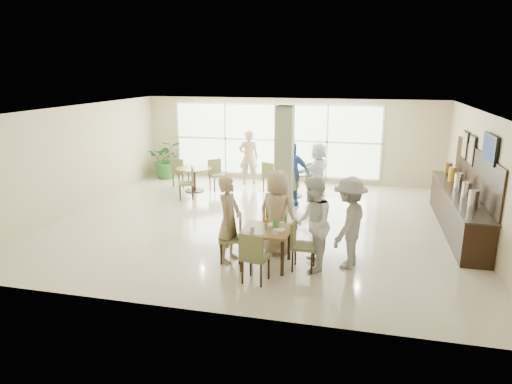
% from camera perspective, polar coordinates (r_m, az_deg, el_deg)
% --- Properties ---
extents(ground, '(10.00, 10.00, 0.00)m').
position_cam_1_polar(ground, '(11.48, 0.43, -3.74)').
color(ground, beige).
rests_on(ground, ground).
extents(room_shell, '(10.00, 10.00, 10.00)m').
position_cam_1_polar(room_shell, '(11.06, 0.44, 4.65)').
color(room_shell, white).
rests_on(room_shell, ground).
extents(window_bank, '(7.00, 0.04, 7.00)m').
position_cam_1_polar(window_bank, '(15.51, 2.37, 6.49)').
color(window_bank, silver).
rests_on(window_bank, ground).
extents(column, '(0.45, 0.45, 2.80)m').
position_cam_1_polar(column, '(12.19, 3.55, 4.14)').
color(column, '#718059').
rests_on(column, ground).
extents(main_table, '(0.92, 0.92, 0.75)m').
position_cam_1_polar(main_table, '(8.77, 1.31, -5.25)').
color(main_table, brown).
rests_on(main_table, ground).
extents(round_table_left, '(1.10, 1.10, 0.75)m').
position_cam_1_polar(round_table_left, '(14.38, -7.75, 2.34)').
color(round_table_left, brown).
rests_on(round_table_left, ground).
extents(round_table_right, '(1.16, 1.16, 0.75)m').
position_cam_1_polar(round_table_right, '(13.73, 4.62, 1.87)').
color(round_table_right, brown).
rests_on(round_table_right, ground).
extents(chairs_main_table, '(1.97, 2.09, 0.95)m').
position_cam_1_polar(chairs_main_table, '(8.87, 1.38, -6.25)').
color(chairs_main_table, brown).
rests_on(chairs_main_table, ground).
extents(chairs_table_left, '(1.87, 1.93, 0.95)m').
position_cam_1_polar(chairs_table_left, '(14.37, -7.68, 1.93)').
color(chairs_table_left, brown).
rests_on(chairs_table_left, ground).
extents(chairs_table_right, '(2.00, 1.89, 0.95)m').
position_cam_1_polar(chairs_table_right, '(13.74, 4.54, 1.41)').
color(chairs_table_right, brown).
rests_on(chairs_table_right, ground).
extents(tabletop_clutter, '(0.64, 0.76, 0.21)m').
position_cam_1_polar(tabletop_clutter, '(8.68, 1.67, -4.36)').
color(tabletop_clutter, white).
rests_on(tabletop_clutter, main_table).
extents(buffet_counter, '(0.64, 4.70, 1.95)m').
position_cam_1_polar(buffet_counter, '(11.75, 23.97, -1.81)').
color(buffet_counter, black).
rests_on(buffet_counter, ground).
extents(wall_tv, '(0.06, 1.00, 0.58)m').
position_cam_1_polar(wall_tv, '(10.41, 27.22, 4.85)').
color(wall_tv, black).
rests_on(wall_tv, ground).
extents(framed_art_a, '(0.05, 0.55, 0.70)m').
position_cam_1_polar(framed_art_a, '(12.00, 25.38, 4.74)').
color(framed_art_a, black).
rests_on(framed_art_a, ground).
extents(framed_art_b, '(0.05, 0.55, 0.70)m').
position_cam_1_polar(framed_art_b, '(12.78, 24.69, 5.35)').
color(framed_art_b, black).
rests_on(framed_art_b, ground).
extents(potted_plant, '(1.58, 1.58, 1.34)m').
position_cam_1_polar(potted_plant, '(16.31, -11.08, 4.04)').
color(potted_plant, '#265F26').
rests_on(potted_plant, ground).
extents(teen_left, '(0.50, 0.68, 1.71)m').
position_cam_1_polar(teen_left, '(8.96, -3.39, -3.48)').
color(teen_left, tan).
rests_on(teen_left, ground).
extents(teen_far, '(0.96, 0.74, 1.74)m').
position_cam_1_polar(teen_far, '(9.33, 2.68, -2.58)').
color(teen_far, tan).
rests_on(teen_far, ground).
extents(teen_right, '(0.78, 0.95, 1.81)m').
position_cam_1_polar(teen_right, '(8.61, 7.05, -3.97)').
color(teen_right, white).
rests_on(teen_right, ground).
extents(teen_standing, '(0.97, 1.29, 1.78)m').
position_cam_1_polar(teen_standing, '(8.84, 11.54, -3.78)').
color(teen_standing, '#9B9B9D').
rests_on(teen_standing, ground).
extents(adult_a, '(1.17, 0.89, 1.77)m').
position_cam_1_polar(adult_a, '(12.76, 4.40, 2.27)').
color(adult_a, '#3963AB').
rests_on(adult_a, ground).
extents(adult_b, '(1.19, 1.67, 1.65)m').
position_cam_1_polar(adult_b, '(13.54, 7.71, 2.65)').
color(adult_b, white).
rests_on(adult_b, ground).
extents(adult_standing, '(0.76, 0.62, 1.80)m').
position_cam_1_polar(adult_standing, '(15.10, -0.91, 4.34)').
color(adult_standing, tan).
rests_on(adult_standing, ground).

